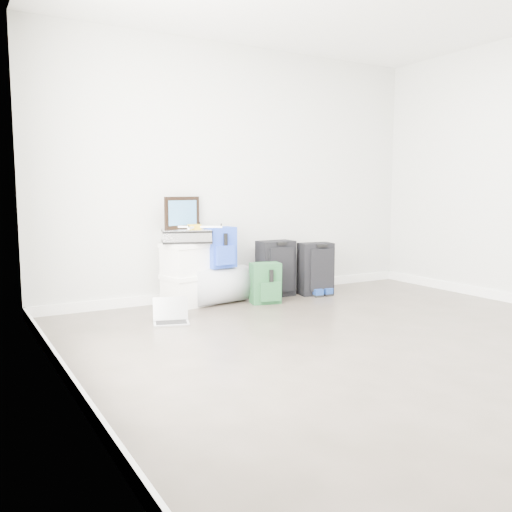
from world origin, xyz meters
TOP-DOWN VIEW (x-y plane):
  - ground at (0.00, 0.00)m, footprint 5.00×5.00m
  - room_envelope at (0.00, 0.02)m, footprint 4.52×5.02m
  - boxes_stack at (-0.73, 2.26)m, footprint 0.52×0.46m
  - briefcase at (-0.73, 2.26)m, footprint 0.55×0.47m
  - painting at (-0.73, 2.36)m, footprint 0.42×0.16m
  - drone at (-0.65, 2.24)m, footprint 0.47×0.47m
  - duffel_bag at (-0.40, 2.19)m, footprint 0.66×0.46m
  - blue_backpack at (-0.40, 2.16)m, footprint 0.31×0.25m
  - large_suitcase at (0.32, 2.24)m, footprint 0.40×0.26m
  - green_backpack at (0.02, 1.96)m, footprint 0.33×0.28m
  - carry_on at (0.75, 2.09)m, footprint 0.40×0.29m
  - shoes at (0.76, 2.05)m, footprint 0.24×0.27m
  - rolled_rug at (1.04, 2.37)m, footprint 0.17×0.17m
  - laptop at (-1.14, 1.66)m, footprint 0.36×0.31m

SIDE VIEW (x-z plane):
  - ground at x=0.00m, z-range 0.00..0.00m
  - shoes at x=0.76m, z-range 0.00..0.09m
  - laptop at x=-1.14m, z-range -0.06..0.16m
  - duffel_bag at x=-0.40m, z-range 0.00..0.38m
  - green_backpack at x=0.02m, z-range -0.01..0.41m
  - rolled_rug at x=1.04m, z-range 0.00..0.53m
  - carry_on at x=0.75m, z-range 0.00..0.58m
  - large_suitcase at x=0.32m, z-range 0.00..0.61m
  - boxes_stack at x=-0.73m, z-range 0.00..0.64m
  - blue_backpack at x=-0.40m, z-range 0.37..0.78m
  - briefcase at x=-0.73m, z-range 0.64..0.77m
  - drone at x=-0.65m, z-range 0.77..0.82m
  - painting at x=-0.73m, z-range 0.77..1.10m
  - room_envelope at x=0.00m, z-range 0.37..3.08m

